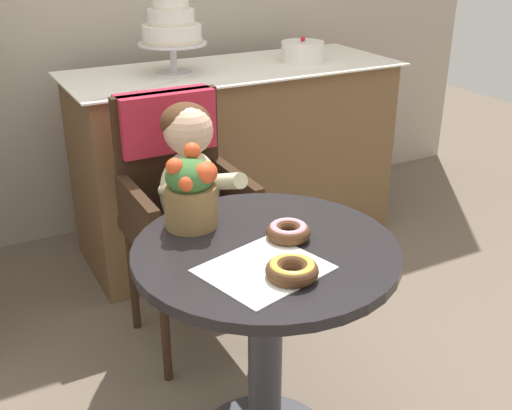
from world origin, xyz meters
TOP-DOWN VIEW (x-y plane):
  - cafe_table at (0.00, 0.00)m, footprint 0.72×0.72m
  - wicker_chair at (0.03, 0.73)m, footprint 0.42×0.45m
  - seated_child at (0.03, 0.57)m, footprint 0.27×0.32m
  - paper_napkin at (-0.06, -0.11)m, footprint 0.34×0.31m
  - donut_front at (-0.02, -0.17)m, footprint 0.13×0.13m
  - donut_mid at (0.07, 0.01)m, footprint 0.12×0.12m
  - flower_vase at (-0.12, 0.21)m, footprint 0.16×0.15m
  - display_counter at (0.55, 1.30)m, footprint 1.56×0.62m
  - tiered_cake_stand at (0.25, 1.30)m, footprint 0.30×0.30m
  - round_layer_cake at (0.89, 1.26)m, footprint 0.20×0.20m

SIDE VIEW (x-z plane):
  - display_counter at x=0.55m, z-range 0.00..0.90m
  - cafe_table at x=0.00m, z-range 0.15..0.87m
  - wicker_chair at x=0.03m, z-range 0.16..1.12m
  - seated_child at x=0.03m, z-range 0.31..1.04m
  - paper_napkin at x=-0.06m, z-range 0.72..0.72m
  - donut_mid at x=0.07m, z-range 0.72..0.77m
  - donut_front at x=-0.02m, z-range 0.72..0.77m
  - flower_vase at x=-0.12m, z-range 0.71..0.95m
  - round_layer_cake at x=0.89m, z-range 0.89..1.01m
  - tiered_cake_stand at x=0.25m, z-range 0.93..1.27m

